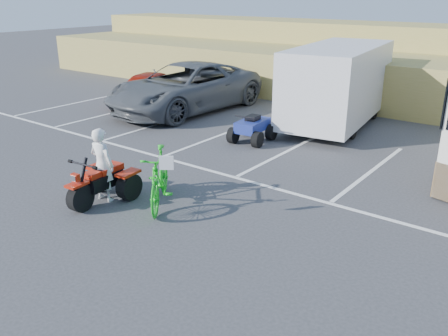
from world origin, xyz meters
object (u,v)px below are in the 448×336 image
Objects in this scene: grey_pickup at (185,87)px; red_car at (145,88)px; red_trike_atv at (101,201)px; green_dirt_bike at (159,178)px; quad_atv_green at (300,125)px; quad_atv_blue at (252,141)px; rider at (102,165)px; cargo_trailer at (338,83)px.

grey_pickup is 2.32m from red_car.
red_trike_atv is 0.43× the size of red_car.
quad_atv_green is (-0.81, 8.13, -0.66)m from green_dirt_bike.
red_trike_atv is 9.17m from grey_pickup.
quad_atv_blue is (0.17, 6.08, 0.00)m from red_trike_atv.
rider is at bearing 168.91° from green_dirt_bike.
quad_atv_green is (0.43, 8.85, 0.00)m from red_trike_atv.
green_dirt_bike is at bearing 24.78° from red_trike_atv.
red_car is 0.62× the size of cargo_trailer.
quad_atv_green is (0.44, 8.70, -0.87)m from rider.
rider is (-0.01, 0.15, 0.87)m from red_trike_atv.
cargo_trailer is (1.43, 9.53, 0.66)m from rider.
rider is at bearing 90.00° from red_trike_atv.
red_trike_atv reaches higher than quad_atv_blue.
red_trike_atv is at bearing -57.75° from grey_pickup.
grey_pickup is at bearing -13.81° from red_car.
green_dirt_bike is (1.25, 0.57, -0.21)m from rider.
quad_atv_blue reaches higher than quad_atv_green.
quad_atv_blue is (-1.24, -3.60, -1.53)m from cargo_trailer.
green_dirt_bike is 10.74m from red_car.
red_car reaches higher than quad_atv_green.
red_car is 3.02× the size of quad_atv_green.
rider is at bearing -103.60° from quad_atv_green.
grey_pickup is 1.09× the size of cargo_trailer.
grey_pickup reaches higher than green_dirt_bike.
quad_atv_green is (0.26, 2.77, 0.00)m from quad_atv_blue.
red_car is (-6.70, 7.95, 0.67)m from red_trike_atv.
green_dirt_bike reaches higher than quad_atv_green.
quad_atv_green is (4.83, 0.86, -0.95)m from grey_pickup.
cargo_trailer is 4.10m from quad_atv_blue.
grey_pickup is 5.04m from quad_atv_blue.
cargo_trailer is 2.00m from quad_atv_green.
red_trike_atv reaches higher than quad_atv_green.
green_dirt_bike is 0.55× the size of red_car.
cargo_trailer is at bearing -2.66° from red_car.
rider reaches higher than quad_atv_blue.
green_dirt_bike is 0.32× the size of grey_pickup.
green_dirt_bike is at bearing -95.00° from quad_atv_green.
grey_pickup is (-4.38, 7.84, 0.09)m from rider.
cargo_trailer is (5.81, 1.70, 0.57)m from grey_pickup.
grey_pickup reaches higher than red_trike_atv.
rider is 8.76m from quad_atv_green.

